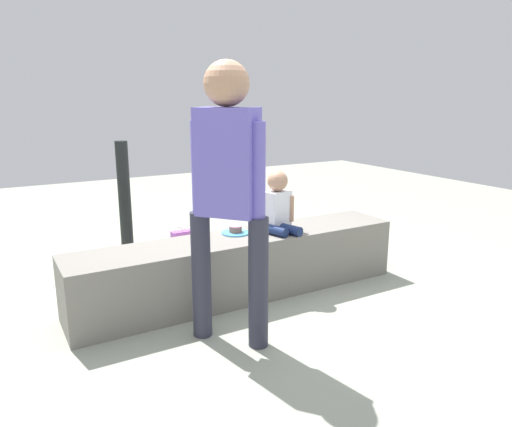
% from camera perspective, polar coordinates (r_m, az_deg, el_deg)
% --- Properties ---
extents(ground_plane, '(12.00, 12.00, 0.00)m').
position_cam_1_polar(ground_plane, '(3.87, -1.74, -9.56)').
color(ground_plane, '#959C8A').
extents(concrete_ledge, '(2.65, 0.48, 0.48)m').
position_cam_1_polar(concrete_ledge, '(3.78, -1.76, -6.21)').
color(concrete_ledge, slate).
rests_on(concrete_ledge, ground_plane).
extents(child_seated, '(0.29, 0.34, 0.48)m').
position_cam_1_polar(child_seated, '(3.80, 2.61, 1.00)').
color(child_seated, navy).
rests_on(child_seated, concrete_ledge).
extents(adult_standing, '(0.39, 0.42, 1.73)m').
position_cam_1_polar(adult_standing, '(2.87, -3.36, 3.97)').
color(adult_standing, '#2C2D3C').
rests_on(adult_standing, ground_plane).
extents(cake_plate, '(0.22, 0.22, 0.07)m').
position_cam_1_polar(cake_plate, '(3.78, -2.41, -2.06)').
color(cake_plate, '#4CA5D8').
rests_on(cake_plate, concrete_ledge).
extents(gift_bag, '(0.23, 0.09, 0.36)m').
position_cam_1_polar(gift_bag, '(4.56, -8.53, -3.90)').
color(gift_bag, '#B259BF').
rests_on(gift_bag, ground_plane).
extents(railing_post, '(0.36, 0.36, 1.15)m').
position_cam_1_polar(railing_post, '(4.51, -15.15, -0.80)').
color(railing_post, black).
rests_on(railing_post, ground_plane).
extents(water_bottle_near_gift, '(0.07, 0.07, 0.22)m').
position_cam_1_polar(water_bottle_near_gift, '(5.46, 1.96, -1.47)').
color(water_bottle_near_gift, silver).
rests_on(water_bottle_near_gift, ground_plane).
extents(water_bottle_far_side, '(0.07, 0.07, 0.18)m').
position_cam_1_polar(water_bottle_far_side, '(4.41, -11.40, -5.71)').
color(water_bottle_far_side, silver).
rests_on(water_bottle_far_side, ground_plane).
extents(party_cup_red, '(0.08, 0.08, 0.10)m').
position_cam_1_polar(party_cup_red, '(4.98, 1.93, -3.54)').
color(party_cup_red, red).
rests_on(party_cup_red, ground_plane).
extents(cake_box_white, '(0.36, 0.39, 0.15)m').
position_cam_1_polar(cake_box_white, '(4.67, 1.26, -4.45)').
color(cake_box_white, white).
rests_on(cake_box_white, ground_plane).
extents(handbag_black_leather, '(0.32, 0.14, 0.33)m').
position_cam_1_polar(handbag_black_leather, '(4.34, -2.94, -5.34)').
color(handbag_black_leather, black).
rests_on(handbag_black_leather, ground_plane).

